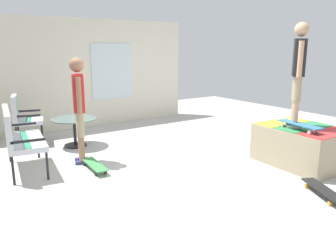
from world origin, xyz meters
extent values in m
cube|color=beige|center=(0.00, 0.00, -0.05)|extent=(12.00, 12.00, 0.10)
cube|color=silver|center=(3.80, 0.50, 1.32)|extent=(0.20, 6.00, 2.63)
cube|color=silver|center=(3.69, -0.40, 1.35)|extent=(0.03, 1.10, 1.40)
cube|color=tan|center=(-1.08, -1.65, 0.32)|extent=(1.42, 1.13, 0.64)
cube|color=red|center=(-1.53, -1.63, 0.65)|extent=(0.49, 1.04, 0.01)
cube|color=#338C4C|center=(-1.08, -1.65, 0.65)|extent=(0.49, 1.04, 0.01)
cube|color=yellow|center=(-0.62, -1.68, 0.65)|extent=(0.49, 1.04, 0.01)
cylinder|color=#B2B2B7|center=(-1.05, -1.15, 0.62)|extent=(1.32, 0.11, 0.05)
cube|color=tan|center=(-1.12, -2.59, 0.29)|extent=(1.38, 0.97, 0.53)
cylinder|color=black|center=(0.63, 2.14, 0.22)|extent=(0.04, 0.04, 0.44)
cylinder|color=black|center=(1.79, 1.98, 0.22)|extent=(0.04, 0.04, 0.44)
cylinder|color=black|center=(0.69, 2.60, 0.22)|extent=(0.04, 0.04, 0.44)
cylinder|color=black|center=(1.85, 2.45, 0.22)|extent=(0.04, 0.04, 0.44)
cube|color=silver|center=(1.24, 2.29, 0.48)|extent=(1.31, 0.71, 0.08)
cube|color=#338C66|center=(1.24, 2.29, 0.52)|extent=(1.21, 0.26, 0.00)
cube|color=silver|center=(1.27, 2.53, 0.77)|extent=(1.25, 0.24, 0.50)
cube|color=#338C66|center=(1.27, 2.53, 0.77)|extent=(0.11, 0.10, 0.46)
cube|color=black|center=(0.64, 2.37, 0.64)|extent=(0.10, 0.47, 0.04)
cube|color=black|center=(1.84, 2.21, 0.64)|extent=(0.10, 0.47, 0.04)
cylinder|color=black|center=(2.54, 1.72, 0.22)|extent=(0.04, 0.04, 0.44)
cylinder|color=black|center=(3.07, 1.59, 0.22)|extent=(0.04, 0.04, 0.44)
cylinder|color=black|center=(2.66, 2.18, 0.22)|extent=(0.04, 0.04, 0.44)
cylinder|color=black|center=(3.18, 2.04, 0.22)|extent=(0.04, 0.04, 0.44)
cube|color=silver|center=(2.86, 1.88, 0.48)|extent=(0.74, 0.68, 0.08)
cube|color=#338C66|center=(2.86, 1.88, 0.52)|extent=(0.59, 0.24, 0.00)
cube|color=silver|center=(2.92, 2.11, 0.77)|extent=(0.62, 0.23, 0.50)
cube|color=#338C66|center=(2.92, 2.11, 0.77)|extent=(0.12, 0.11, 0.46)
cube|color=black|center=(2.58, 1.95, 0.64)|extent=(0.15, 0.47, 0.04)
cube|color=black|center=(3.14, 1.81, 0.64)|extent=(0.15, 0.47, 0.04)
cylinder|color=black|center=(2.16, 1.17, 0.28)|extent=(0.06, 0.06, 0.55)
cylinder|color=black|center=(2.16, 1.17, 0.01)|extent=(0.44, 0.44, 0.03)
cylinder|color=slate|center=(2.16, 1.17, 0.56)|extent=(0.90, 0.90, 0.02)
cube|color=navy|center=(1.03, 1.45, 0.03)|extent=(0.17, 0.26, 0.05)
cylinder|color=#9E7051|center=(1.03, 1.45, 0.26)|extent=(0.10, 0.10, 0.42)
cylinder|color=tan|center=(1.03, 1.45, 0.68)|extent=(0.13, 0.13, 0.42)
cube|color=navy|center=(1.20, 1.40, 0.03)|extent=(0.17, 0.26, 0.05)
cylinder|color=#9E7051|center=(1.20, 1.40, 0.26)|extent=(0.10, 0.10, 0.42)
cylinder|color=tan|center=(1.20, 1.40, 0.68)|extent=(0.13, 0.13, 0.42)
cube|color=red|center=(1.11, 1.42, 1.21)|extent=(0.36, 0.27, 0.63)
sphere|color=#9E7051|center=(1.11, 1.42, 1.67)|extent=(0.24, 0.24, 0.24)
cylinder|color=#9E7051|center=(0.92, 1.48, 1.19)|extent=(0.08, 0.08, 0.59)
cylinder|color=#9E7051|center=(1.31, 1.37, 1.19)|extent=(0.08, 0.08, 0.59)
cube|color=silver|center=(-1.03, -1.43, 0.68)|extent=(0.25, 0.24, 0.05)
cylinder|color=tan|center=(-1.03, -1.43, 0.90)|extent=(0.10, 0.10, 0.40)
cylinder|color=tan|center=(-1.03, -1.43, 1.30)|extent=(0.13, 0.13, 0.40)
cube|color=silver|center=(-0.93, -1.57, 0.68)|extent=(0.25, 0.24, 0.05)
cylinder|color=tan|center=(-0.93, -1.57, 0.90)|extent=(0.10, 0.10, 0.40)
cylinder|color=tan|center=(-0.93, -1.57, 1.30)|extent=(0.13, 0.13, 0.40)
cube|color=#262628|center=(-0.98, -1.50, 1.79)|extent=(0.34, 0.36, 0.59)
sphere|color=tan|center=(-0.98, -1.50, 2.23)|extent=(0.22, 0.22, 0.22)
cylinder|color=tan|center=(-1.11, -1.35, 1.77)|extent=(0.08, 0.08, 0.56)
cylinder|color=tan|center=(-0.85, -1.65, 1.77)|extent=(0.08, 0.08, 0.56)
cube|color=#3F8C4C|center=(0.64, 1.39, 0.09)|extent=(0.81, 0.23, 0.02)
cylinder|color=#333333|center=(0.92, 1.30, 0.03)|extent=(0.06, 0.03, 0.06)
cylinder|color=#333333|center=(0.92, 1.46, 0.03)|extent=(0.06, 0.03, 0.06)
cylinder|color=#333333|center=(0.36, 1.32, 0.03)|extent=(0.06, 0.03, 0.06)
cylinder|color=#333333|center=(0.36, 1.48, 0.03)|extent=(0.06, 0.03, 0.06)
cube|color=black|center=(-2.04, -0.75, 0.09)|extent=(0.81, 0.53, 0.02)
cylinder|color=gold|center=(-1.82, -0.95, 0.03)|extent=(0.06, 0.05, 0.06)
cylinder|color=gold|center=(-1.75, -0.80, 0.03)|extent=(0.06, 0.05, 0.06)
cylinder|color=gold|center=(-2.25, -0.56, 0.03)|extent=(0.06, 0.05, 0.06)
cube|color=#3372B2|center=(-1.16, -1.39, 0.75)|extent=(0.82, 0.30, 0.01)
cylinder|color=silver|center=(-0.89, -1.50, 0.68)|extent=(0.06, 0.04, 0.06)
cylinder|color=silver|center=(-0.87, -1.35, 0.68)|extent=(0.06, 0.04, 0.06)
cylinder|color=silver|center=(-1.45, -1.43, 0.68)|extent=(0.06, 0.04, 0.06)
cylinder|color=silver|center=(-1.43, -1.27, 0.68)|extent=(0.06, 0.04, 0.06)
camera|label=1|loc=(-4.39, 3.36, 1.95)|focal=36.47mm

